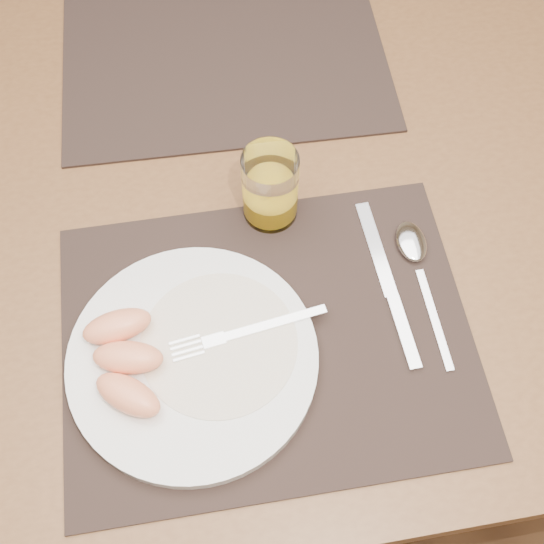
{
  "coord_description": "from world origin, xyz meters",
  "views": [
    {
      "loc": [
        -0.04,
        -0.51,
        1.45
      ],
      "look_at": [
        0.02,
        -0.15,
        0.77
      ],
      "focal_mm": 45.0,
      "sensor_mm": 36.0,
      "label": 1
    }
  ],
  "objects_px": {
    "table": "(241,215)",
    "juice_glass": "(270,190)",
    "plate": "(193,359)",
    "spoon": "(414,253)",
    "placemat_near": "(267,337)",
    "placemat_far": "(224,52)",
    "knife": "(392,296)",
    "fork": "(235,334)"
  },
  "relations": [
    {
      "from": "table",
      "to": "juice_glass",
      "type": "bearing_deg",
      "value": -61.27
    },
    {
      "from": "plate",
      "to": "juice_glass",
      "type": "relative_size",
      "value": 2.71
    },
    {
      "from": "spoon",
      "to": "table",
      "type": "bearing_deg",
      "value": 142.03
    },
    {
      "from": "placemat_near",
      "to": "plate",
      "type": "height_order",
      "value": "plate"
    },
    {
      "from": "placemat_far",
      "to": "spoon",
      "type": "xyz_separation_m",
      "value": [
        0.18,
        -0.37,
        0.01
      ]
    },
    {
      "from": "table",
      "to": "juice_glass",
      "type": "xyz_separation_m",
      "value": [
        0.03,
        -0.06,
        0.13
      ]
    },
    {
      "from": "juice_glass",
      "to": "spoon",
      "type": "bearing_deg",
      "value": -29.8
    },
    {
      "from": "plate",
      "to": "placemat_far",
      "type": "bearing_deg",
      "value": 78.35
    },
    {
      "from": "placemat_far",
      "to": "spoon",
      "type": "bearing_deg",
      "value": -64.24
    },
    {
      "from": "knife",
      "to": "spoon",
      "type": "height_order",
      "value": "spoon"
    },
    {
      "from": "knife",
      "to": "table",
      "type": "bearing_deg",
      "value": 127.09
    },
    {
      "from": "placemat_far",
      "to": "spoon",
      "type": "distance_m",
      "value": 0.41
    },
    {
      "from": "placemat_near",
      "to": "juice_glass",
      "type": "bearing_deg",
      "value": 79.34
    },
    {
      "from": "knife",
      "to": "juice_glass",
      "type": "xyz_separation_m",
      "value": [
        -0.12,
        0.14,
        0.04
      ]
    },
    {
      "from": "fork",
      "to": "table",
      "type": "bearing_deg",
      "value": 81.16
    },
    {
      "from": "placemat_near",
      "to": "fork",
      "type": "distance_m",
      "value": 0.04
    },
    {
      "from": "placemat_near",
      "to": "plate",
      "type": "relative_size",
      "value": 1.67
    },
    {
      "from": "placemat_far",
      "to": "plate",
      "type": "height_order",
      "value": "plate"
    },
    {
      "from": "table",
      "to": "plate",
      "type": "bearing_deg",
      "value": -109.4
    },
    {
      "from": "fork",
      "to": "juice_glass",
      "type": "distance_m",
      "value": 0.18
    },
    {
      "from": "spoon",
      "to": "juice_glass",
      "type": "relative_size",
      "value": 1.92
    },
    {
      "from": "placemat_near",
      "to": "placemat_far",
      "type": "xyz_separation_m",
      "value": [
        0.01,
        0.44,
        0.0
      ]
    },
    {
      "from": "table",
      "to": "plate",
      "type": "height_order",
      "value": "plate"
    },
    {
      "from": "spoon",
      "to": "placemat_near",
      "type": "bearing_deg",
      "value": -158.58
    },
    {
      "from": "table",
      "to": "juice_glass",
      "type": "height_order",
      "value": "juice_glass"
    },
    {
      "from": "table",
      "to": "plate",
      "type": "xyz_separation_m",
      "value": [
        -0.08,
        -0.24,
        0.1
      ]
    },
    {
      "from": "placemat_far",
      "to": "knife",
      "type": "distance_m",
      "value": 0.44
    },
    {
      "from": "spoon",
      "to": "juice_glass",
      "type": "xyz_separation_m",
      "value": [
        -0.16,
        0.09,
        0.04
      ]
    },
    {
      "from": "juice_glass",
      "to": "placemat_far",
      "type": "bearing_deg",
      "value": 94.2
    },
    {
      "from": "placemat_near",
      "to": "placemat_far",
      "type": "bearing_deg",
      "value": 88.65
    },
    {
      "from": "placemat_far",
      "to": "fork",
      "type": "distance_m",
      "value": 0.44
    },
    {
      "from": "fork",
      "to": "knife",
      "type": "bearing_deg",
      "value": 7.54
    },
    {
      "from": "placemat_near",
      "to": "plate",
      "type": "distance_m",
      "value": 0.09
    },
    {
      "from": "fork",
      "to": "placemat_far",
      "type": "bearing_deg",
      "value": 84.15
    },
    {
      "from": "knife",
      "to": "spoon",
      "type": "bearing_deg",
      "value": 51.3
    },
    {
      "from": "placemat_far",
      "to": "fork",
      "type": "bearing_deg",
      "value": -95.85
    },
    {
      "from": "placemat_far",
      "to": "juice_glass",
      "type": "height_order",
      "value": "juice_glass"
    },
    {
      "from": "spoon",
      "to": "placemat_far",
      "type": "bearing_deg",
      "value": 115.76
    },
    {
      "from": "plate",
      "to": "table",
      "type": "bearing_deg",
      "value": 70.6
    },
    {
      "from": "fork",
      "to": "spoon",
      "type": "distance_m",
      "value": 0.23
    },
    {
      "from": "placemat_near",
      "to": "spoon",
      "type": "height_order",
      "value": "spoon"
    },
    {
      "from": "plate",
      "to": "fork",
      "type": "distance_m",
      "value": 0.05
    }
  ]
}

